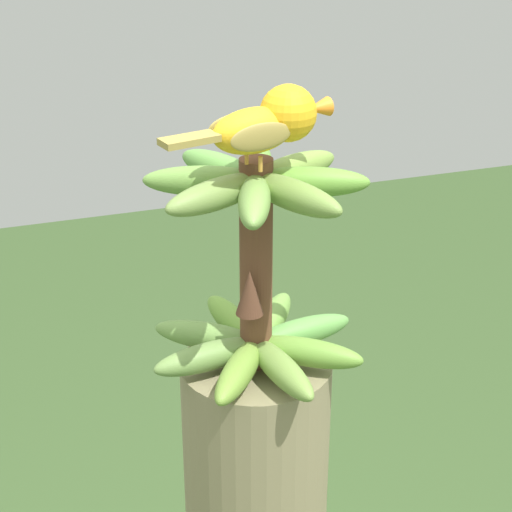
{
  "coord_description": "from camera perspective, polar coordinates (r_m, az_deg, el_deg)",
  "views": [
    {
      "loc": [
        -0.33,
        -0.96,
        2.03
      ],
      "look_at": [
        0.0,
        0.0,
        1.56
      ],
      "focal_mm": 61.32,
      "sensor_mm": 36.0,
      "label": 1
    }
  ],
  "objects": [
    {
      "name": "banana_bunch",
      "position": [
        1.13,
        -0.01,
        -0.7
      ],
      "size": [
        0.3,
        0.3,
        0.29
      ],
      "color": "brown",
      "rests_on": "banana_tree"
    },
    {
      "name": "perched_bird",
      "position": [
        1.04,
        0.91,
        8.73
      ],
      "size": [
        0.23,
        0.09,
        0.09
      ],
      "color": "#C68933",
      "rests_on": "banana_bunch"
    }
  ]
}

